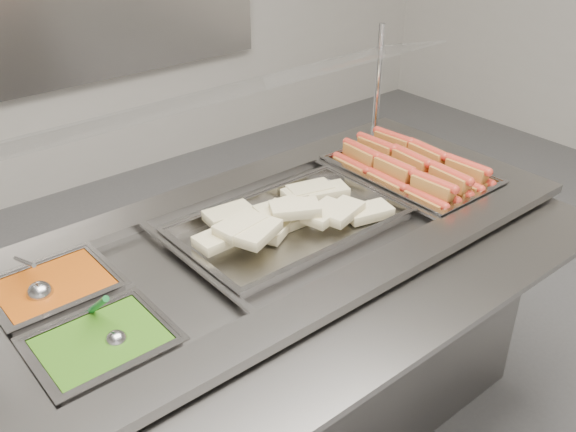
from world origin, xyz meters
TOP-DOWN VIEW (x-y plane):
  - steam_counter at (0.07, 0.37)m, footprint 1.67×0.75m
  - tray_rail at (0.08, -0.08)m, footprint 1.60×0.35m
  - sneeze_guard at (0.07, 0.56)m, footprint 1.46×0.27m
  - pan_hotdogs at (0.63, 0.38)m, footprint 0.31×0.49m
  - pan_wraps at (0.13, 0.37)m, footprint 0.61×0.36m
  - pan_beans at (-0.50, 0.49)m, footprint 0.27×0.22m
  - pan_peas at (-0.49, 0.24)m, footprint 0.27×0.22m
  - hotdogs_in_buns at (0.62, 0.37)m, footprint 0.27×0.46m
  - tortilla_wraps at (0.13, 0.39)m, footprint 0.57×0.31m
  - ladle at (-0.53, 0.48)m, footprint 0.06×0.18m
  - serving_spoon at (-0.47, 0.23)m, footprint 0.05×0.15m

SIDE VIEW (x-z plane):
  - steam_counter at x=0.07m, z-range 0.00..0.79m
  - tray_rail at x=0.08m, z-range 0.73..0.77m
  - pan_hotdogs at x=0.63m, z-range 0.71..0.80m
  - pan_beans at x=-0.50m, z-range 0.72..0.80m
  - pan_peas at x=-0.49m, z-range 0.72..0.80m
  - pan_wraps at x=0.13m, z-range 0.74..0.80m
  - ladle at x=-0.53m, z-range 0.74..0.86m
  - hotdogs_in_buns at x=0.62m, z-range 0.75..0.85m
  - serving_spoon at x=-0.47m, z-range 0.74..0.87m
  - tortilla_wraps at x=0.13m, z-range 0.76..0.85m
  - sneeze_guard at x=0.07m, z-range 0.92..1.31m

